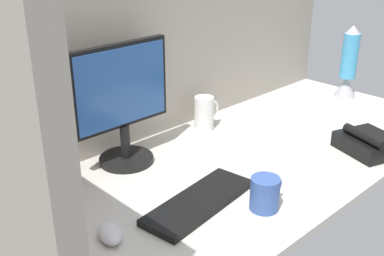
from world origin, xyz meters
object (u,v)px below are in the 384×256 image
mug_ceramic_white (205,113)px  mug_red_plastic (44,192)px  mouse (110,234)px  monitor (122,101)px  lava_lamp (348,67)px  keyboard (199,202)px  desk_phone (368,143)px  mug_ceramic_blue (265,193)px

mug_ceramic_white → mug_red_plastic: bearing=-172.6°
mouse → mug_ceramic_white: mug_ceramic_white is taller
monitor → mug_ceramic_white: bearing=1.5°
mug_ceramic_white → lava_lamp: size_ratio=0.39×
keyboard → desk_phone: desk_phone is taller
mouse → mug_red_plastic: 24.46cm
keyboard → monitor: bearing=80.5°
monitor → mug_ceramic_blue: bearing=-78.0°
mouse → desk_phone: size_ratio=0.41×
mouse → mug_ceramic_blue: (39.20, -18.14, 3.12)cm
monitor → desk_phone: size_ratio=1.70×
mouse → lava_lamp: 141.45cm
lava_lamp → mug_ceramic_blue: bearing=-162.1°
mug_ceramic_blue → lava_lamp: lava_lamp is taller
keyboard → mouse: size_ratio=3.85×
desk_phone → mug_ceramic_white: bearing=116.2°
keyboard → mug_red_plastic: (-32.22, 27.98, 4.63)cm
mug_red_plastic → desk_phone: (98.52, -44.35, -2.44)cm
mug_ceramic_white → mug_ceramic_blue: bearing=-118.7°
lava_lamp → desk_phone: lava_lamp is taller
lava_lamp → desk_phone: size_ratio=1.40×
monitor → mug_ceramic_blue: monitor is taller
monitor → keyboard: 41.81cm
mug_red_plastic → mug_ceramic_blue: 60.76cm
mouse → mug_red_plastic: (-4.89, 23.65, 3.93)cm
mug_ceramic_blue → mug_red_plastic: bearing=136.5°
monitor → lava_lamp: bearing=-9.0°
mug_ceramic_white → monitor: bearing=-178.5°
monitor → mug_ceramic_white: size_ratio=3.09×
monitor → mug_red_plastic: bearing=-165.8°
monitor → mug_ceramic_white: (38.67, 0.98, -14.99)cm
monitor → mug_ceramic_blue: size_ratio=3.43×
monitor → desk_phone: (65.08, -52.79, -18.30)cm
mug_red_plastic → lava_lamp: bearing=-3.6°
keyboard → mug_ceramic_blue: size_ratio=3.18×
mug_ceramic_blue → desk_phone: (54.43, -2.56, -1.63)cm
desk_phone → lava_lamp: bearing=37.1°
mug_ceramic_white → mug_ceramic_blue: mug_ceramic_white is taller
mouse → mug_red_plastic: bearing=121.0°
mug_ceramic_white → desk_phone: size_ratio=0.55×
keyboard → mug_ceramic_blue: bearing=-56.8°
mug_red_plastic → mug_ceramic_blue: (44.09, -41.79, -0.81)cm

